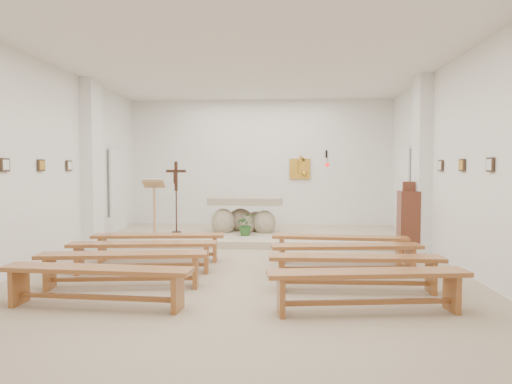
# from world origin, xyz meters

# --- Properties ---
(ground) EXTENTS (7.00, 10.00, 0.00)m
(ground) POSITION_xyz_m (0.00, 0.00, 0.00)
(ground) COLOR tan
(ground) RESTS_ON ground
(wall_left) EXTENTS (0.02, 10.00, 3.50)m
(wall_left) POSITION_xyz_m (-3.49, 0.00, 1.75)
(wall_left) COLOR white
(wall_left) RESTS_ON ground
(wall_right) EXTENTS (0.02, 10.00, 3.50)m
(wall_right) POSITION_xyz_m (3.49, 0.00, 1.75)
(wall_right) COLOR white
(wall_right) RESTS_ON ground
(wall_back) EXTENTS (7.00, 0.02, 3.50)m
(wall_back) POSITION_xyz_m (0.00, 4.99, 1.75)
(wall_back) COLOR white
(wall_back) RESTS_ON ground
(ceiling) EXTENTS (7.00, 10.00, 0.02)m
(ceiling) POSITION_xyz_m (0.00, 0.00, 3.49)
(ceiling) COLOR silver
(ceiling) RESTS_ON wall_back
(sanctuary_platform) EXTENTS (6.98, 3.00, 0.15)m
(sanctuary_platform) POSITION_xyz_m (0.00, 3.50, 0.07)
(sanctuary_platform) COLOR beige
(sanctuary_platform) RESTS_ON ground
(pilaster_left) EXTENTS (0.26, 0.55, 3.50)m
(pilaster_left) POSITION_xyz_m (-3.37, 2.00, 1.75)
(pilaster_left) COLOR white
(pilaster_left) RESTS_ON ground
(pilaster_right) EXTENTS (0.26, 0.55, 3.50)m
(pilaster_right) POSITION_xyz_m (3.37, 2.00, 1.75)
(pilaster_right) COLOR white
(pilaster_right) RESTS_ON ground
(gold_wall_relief) EXTENTS (0.55, 0.04, 0.55)m
(gold_wall_relief) POSITION_xyz_m (1.05, 4.96, 1.65)
(gold_wall_relief) COLOR gold
(gold_wall_relief) RESTS_ON wall_back
(sanctuary_lamp) EXTENTS (0.11, 0.36, 0.44)m
(sanctuary_lamp) POSITION_xyz_m (1.75, 4.71, 1.81)
(sanctuary_lamp) COLOR black
(sanctuary_lamp) RESTS_ON wall_back
(station_frame_left_front) EXTENTS (0.03, 0.20, 0.20)m
(station_frame_left_front) POSITION_xyz_m (-3.47, -0.80, 1.72)
(station_frame_left_front) COLOR #392719
(station_frame_left_front) RESTS_ON wall_left
(station_frame_left_mid) EXTENTS (0.03, 0.20, 0.20)m
(station_frame_left_mid) POSITION_xyz_m (-3.47, 0.20, 1.72)
(station_frame_left_mid) COLOR #392719
(station_frame_left_mid) RESTS_ON wall_left
(station_frame_left_rear) EXTENTS (0.03, 0.20, 0.20)m
(station_frame_left_rear) POSITION_xyz_m (-3.47, 1.20, 1.72)
(station_frame_left_rear) COLOR #392719
(station_frame_left_rear) RESTS_ON wall_left
(station_frame_right_front) EXTENTS (0.03, 0.20, 0.20)m
(station_frame_right_front) POSITION_xyz_m (3.47, -0.80, 1.72)
(station_frame_right_front) COLOR #392719
(station_frame_right_front) RESTS_ON wall_right
(station_frame_right_mid) EXTENTS (0.03, 0.20, 0.20)m
(station_frame_right_mid) POSITION_xyz_m (3.47, 0.20, 1.72)
(station_frame_right_mid) COLOR #392719
(station_frame_right_mid) RESTS_ON wall_right
(station_frame_right_rear) EXTENTS (0.03, 0.20, 0.20)m
(station_frame_right_rear) POSITION_xyz_m (3.47, 1.20, 1.72)
(station_frame_right_rear) COLOR #392719
(station_frame_right_rear) RESTS_ON wall_right
(radiator_left) EXTENTS (0.10, 0.85, 0.52)m
(radiator_left) POSITION_xyz_m (-3.43, 2.70, 0.27)
(radiator_left) COLOR silver
(radiator_left) RESTS_ON ground
(radiator_right) EXTENTS (0.10, 0.85, 0.52)m
(radiator_right) POSITION_xyz_m (3.43, 2.70, 0.27)
(radiator_right) COLOR silver
(radiator_right) RESTS_ON ground
(altar) EXTENTS (1.76, 0.80, 0.90)m
(altar) POSITION_xyz_m (-0.31, 3.57, 0.50)
(altar) COLOR #B8A68C
(altar) RESTS_ON sanctuary_platform
(lectern) EXTENTS (0.50, 0.44, 1.30)m
(lectern) POSITION_xyz_m (-2.24, 2.61, 0.79)
(lectern) COLOR tan
(lectern) RESTS_ON sanctuary_platform
(crucifix_stand) EXTENTS (0.50, 0.22, 1.68)m
(crucifix_stand) POSITION_xyz_m (-1.91, 3.31, 1.12)
(crucifix_stand) COLOR #3C2213
(crucifix_stand) RESTS_ON sanctuary_platform
(potted_plant) EXTENTS (0.55, 0.51, 0.50)m
(potted_plant) POSITION_xyz_m (-0.23, 2.95, 0.40)
(potted_plant) COLOR #2C5D25
(potted_plant) RESTS_ON sanctuary_platform
(donation_pedestal) EXTENTS (0.38, 0.38, 1.41)m
(donation_pedestal) POSITION_xyz_m (3.10, 1.90, 0.62)
(donation_pedestal) COLOR #5D271A
(donation_pedestal) RESTS_ON ground
(bench_left_front) EXTENTS (2.35, 0.59, 0.49)m
(bench_left_front) POSITION_xyz_m (-1.60, 0.69, 0.37)
(bench_left_front) COLOR #985B2C
(bench_left_front) RESTS_ON ground
(bench_right_front) EXTENTS (2.35, 0.57, 0.49)m
(bench_right_front) POSITION_xyz_m (1.60, 0.69, 0.37)
(bench_right_front) COLOR #985B2C
(bench_right_front) RESTS_ON ground
(bench_left_second) EXTENTS (2.35, 0.64, 0.49)m
(bench_left_second) POSITION_xyz_m (-1.60, -0.21, 0.37)
(bench_left_second) COLOR #985B2C
(bench_left_second) RESTS_ON ground
(bench_right_second) EXTENTS (2.35, 0.62, 0.49)m
(bench_right_second) POSITION_xyz_m (1.60, -0.21, 0.37)
(bench_right_second) COLOR #985B2C
(bench_right_second) RESTS_ON ground
(bench_left_third) EXTENTS (2.35, 0.64, 0.49)m
(bench_left_third) POSITION_xyz_m (-1.60, -1.12, 0.37)
(bench_left_third) COLOR #985B2C
(bench_left_third) RESTS_ON ground
(bench_right_third) EXTENTS (2.33, 0.38, 0.49)m
(bench_right_third) POSITION_xyz_m (1.60, -1.12, 0.37)
(bench_right_third) COLOR #985B2C
(bench_right_third) RESTS_ON ground
(bench_left_fourth) EXTENTS (2.34, 0.53, 0.49)m
(bench_left_fourth) POSITION_xyz_m (-1.60, -2.02, 0.37)
(bench_left_fourth) COLOR #985B2C
(bench_left_fourth) RESTS_ON ground
(bench_right_fourth) EXTENTS (2.35, 0.66, 0.49)m
(bench_right_fourth) POSITION_xyz_m (1.60, -2.02, 0.37)
(bench_right_fourth) COLOR #985B2C
(bench_right_fourth) RESTS_ON ground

